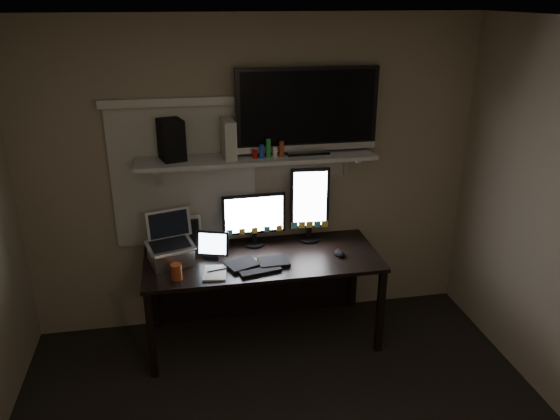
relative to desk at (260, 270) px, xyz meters
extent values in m
plane|color=silver|center=(0.00, -1.55, 1.95)|extent=(3.60, 3.60, 0.00)
plane|color=gray|center=(0.00, 0.25, 0.70)|extent=(3.60, 0.00, 3.60)
cube|color=#B6B2A3|center=(-0.55, 0.24, 0.75)|extent=(1.10, 0.02, 1.10)
cube|color=black|center=(0.00, -0.12, 0.16)|extent=(1.80, 0.75, 0.03)
cube|color=black|center=(0.00, 0.23, -0.20)|extent=(1.80, 0.02, 0.70)
cube|color=black|center=(-0.86, -0.46, -0.20)|extent=(0.05, 0.05, 0.70)
cube|color=black|center=(0.86, -0.46, -0.20)|extent=(0.05, 0.05, 0.70)
cube|color=black|center=(-0.86, 0.21, -0.20)|extent=(0.05, 0.05, 0.70)
cube|color=black|center=(0.86, 0.21, -0.20)|extent=(0.05, 0.05, 0.70)
cube|color=#AAA9A5|center=(0.00, 0.08, 0.91)|extent=(1.80, 0.35, 0.03)
cube|color=black|center=(-0.03, 0.11, 0.40)|extent=(0.51, 0.07, 0.44)
cube|color=black|center=(0.43, 0.12, 0.49)|extent=(0.32, 0.08, 0.63)
cube|color=black|center=(-0.05, -0.25, 0.19)|extent=(0.50, 0.28, 0.03)
ellipsoid|color=black|center=(0.59, -0.21, 0.20)|extent=(0.08, 0.12, 0.04)
cube|color=silver|center=(-0.38, -0.32, 0.18)|extent=(0.19, 0.25, 0.01)
cube|color=black|center=(-0.37, -0.06, 0.29)|extent=(0.27, 0.18, 0.22)
cube|color=black|center=(-0.56, 0.18, 0.31)|extent=(0.23, 0.15, 0.26)
cube|color=silver|center=(-0.69, -0.10, 0.37)|extent=(0.40, 0.36, 0.38)
cylinder|color=#92381A|center=(-0.65, -0.35, 0.23)|extent=(0.10, 0.10, 0.12)
cube|color=black|center=(0.39, 0.11, 1.25)|extent=(1.08, 0.20, 0.65)
cube|color=#BBB3A9|center=(-0.21, 0.09, 1.07)|extent=(0.10, 0.24, 0.28)
cube|color=black|center=(-0.62, 0.10, 1.08)|extent=(0.21, 0.24, 0.30)
camera|label=1|loc=(-0.56, -3.85, 2.07)|focal=35.00mm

